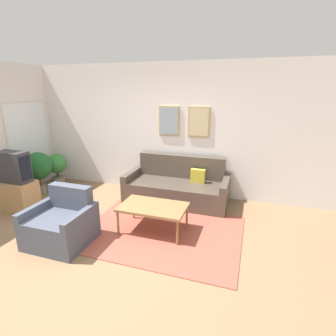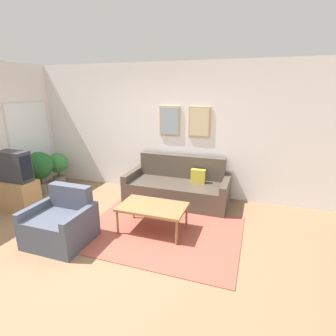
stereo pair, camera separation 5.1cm
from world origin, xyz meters
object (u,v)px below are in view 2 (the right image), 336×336
tv (14,166)px  coffee_table (153,208)px  armchair (61,224)px  potted_plant_tall (39,167)px  couch (178,187)px

tv → coffee_table: bearing=1.7°
armchair → potted_plant_tall: potted_plant_tall is taller
armchair → tv: bearing=178.3°
couch → tv: bearing=-153.2°
tv → couch: bearing=26.8°
coffee_table → potted_plant_tall: 2.94m
tv → armchair: size_ratio=0.67×
couch → coffee_table: 1.28m
coffee_table → potted_plant_tall: potted_plant_tall is taller
tv → armchair: bearing=-23.0°
tv → potted_plant_tall: 0.81m
couch → potted_plant_tall: 2.96m
coffee_table → tv: bearing=-178.3°
couch → armchair: size_ratio=2.36×
couch → tv: (-2.68, -1.35, 0.55)m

